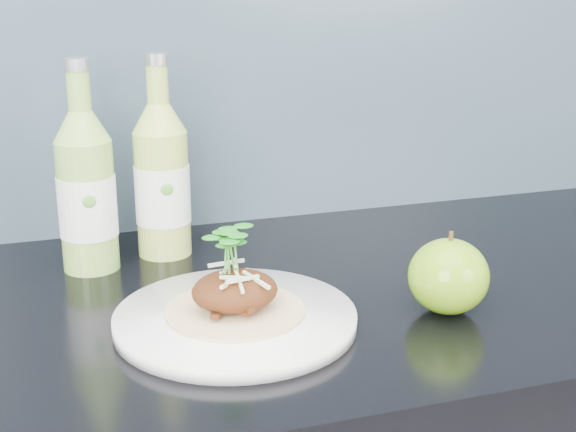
% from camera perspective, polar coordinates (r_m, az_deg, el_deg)
% --- Properties ---
extents(dinner_plate, '(0.27, 0.27, 0.02)m').
position_cam_1_polar(dinner_plate, '(0.88, -3.76, -7.31)').
color(dinner_plate, white).
rests_on(dinner_plate, kitchen_counter).
extents(pork_taco, '(0.15, 0.15, 0.10)m').
position_cam_1_polar(pork_taco, '(0.87, -3.81, -5.13)').
color(pork_taco, tan).
rests_on(pork_taco, dinner_plate).
extents(green_apple, '(0.10, 0.10, 0.10)m').
position_cam_1_polar(green_apple, '(0.92, 11.34, -4.23)').
color(green_apple, '#51840E').
rests_on(green_apple, kitchen_counter).
extents(cider_bottle_left, '(0.09, 0.09, 0.27)m').
position_cam_1_polar(cider_bottle_left, '(1.04, -14.14, 1.68)').
color(cider_bottle_left, '#8CBC4E').
rests_on(cider_bottle_left, kitchen_counter).
extents(cider_bottle_right, '(0.07, 0.08, 0.27)m').
position_cam_1_polar(cider_bottle_right, '(1.08, -8.95, 2.51)').
color(cider_bottle_right, '#ACC652').
rests_on(cider_bottle_right, kitchen_counter).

